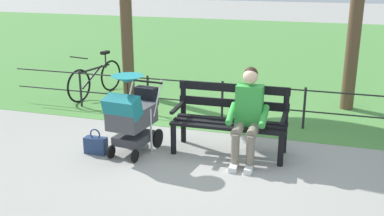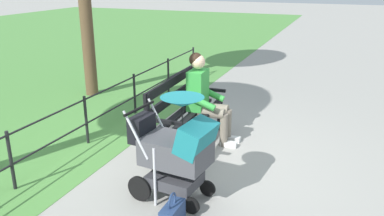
% 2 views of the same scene
% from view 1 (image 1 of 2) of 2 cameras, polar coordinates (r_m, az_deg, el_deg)
% --- Properties ---
extents(ground_plane, '(60.00, 60.00, 0.00)m').
position_cam_1_polar(ground_plane, '(6.60, 0.87, -5.36)').
color(ground_plane, '#9E9B93').
extents(grass_lawn, '(40.00, 16.00, 0.01)m').
position_cam_1_polar(grass_lawn, '(14.96, 10.56, 7.28)').
color(grass_lawn, '#518E42').
rests_on(grass_lawn, ground).
extents(park_bench, '(1.61, 0.63, 0.96)m').
position_cam_1_polar(park_bench, '(6.42, 4.88, -1.07)').
color(park_bench, black).
rests_on(park_bench, ground).
extents(person_on_bench, '(0.54, 0.74, 1.28)m').
position_cam_1_polar(person_on_bench, '(6.11, 7.04, -0.60)').
color(person_on_bench, slate).
rests_on(person_on_bench, ground).
extents(stroller, '(0.59, 0.93, 1.15)m').
position_cam_1_polar(stroller, '(6.36, -7.60, -0.68)').
color(stroller, black).
rests_on(stroller, ground).
extents(handbag, '(0.32, 0.14, 0.37)m').
position_cam_1_polar(handbag, '(6.60, -12.03, -4.56)').
color(handbag, navy).
rests_on(handbag, ground).
extents(park_fence, '(8.25, 0.04, 0.70)m').
position_cam_1_polar(park_fence, '(7.68, 5.90, 1.21)').
color(park_fence, black).
rests_on(park_fence, ground).
extents(bicycle, '(0.48, 1.64, 0.89)m').
position_cam_1_polar(bicycle, '(9.45, -12.02, 3.61)').
color(bicycle, black).
rests_on(bicycle, ground).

